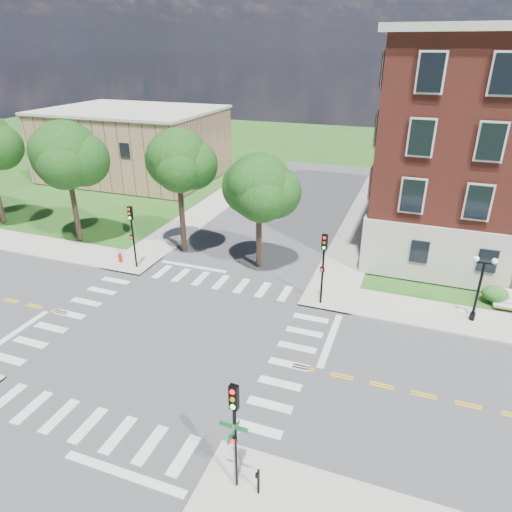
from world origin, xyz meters
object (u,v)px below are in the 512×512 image
(traffic_signal_ne, at_px, (323,260))
(street_sign_pole, at_px, (234,443))
(push_button_post, at_px, (258,481))
(traffic_signal_nw, at_px, (132,229))
(twin_lamp_west, at_px, (480,285))
(traffic_signal_se, at_px, (234,424))
(fire_hydrant, at_px, (120,258))

(traffic_signal_ne, xyz_separation_m, street_sign_pole, (0.01, -14.53, -0.88))
(traffic_signal_ne, bearing_deg, push_button_post, -86.30)
(traffic_signal_nw, height_order, twin_lamp_west, traffic_signal_nw)
(push_button_post, bearing_deg, twin_lamp_west, 62.42)
(twin_lamp_west, bearing_deg, traffic_signal_ne, -172.57)
(traffic_signal_se, bearing_deg, street_sign_pole, -105.47)
(twin_lamp_west, relative_size, fire_hydrant, 5.64)
(traffic_signal_ne, relative_size, street_sign_pole, 1.55)
(twin_lamp_west, xyz_separation_m, push_button_post, (-8.22, -15.73, -1.73))
(twin_lamp_west, bearing_deg, fire_hydrant, -178.97)
(push_button_post, distance_m, fire_hydrant, 22.79)
(traffic_signal_se, bearing_deg, push_button_post, -3.06)
(traffic_signal_ne, xyz_separation_m, twin_lamp_west, (9.16, 1.19, -0.66))
(twin_lamp_west, bearing_deg, traffic_signal_se, -120.23)
(traffic_signal_se, distance_m, push_button_post, 2.56)
(twin_lamp_west, height_order, fire_hydrant, twin_lamp_west)
(street_sign_pole, xyz_separation_m, push_button_post, (0.93, -0.00, -1.51))
(traffic_signal_ne, xyz_separation_m, push_button_post, (0.94, -14.53, -2.39))
(traffic_signal_nw, distance_m, street_sign_pole, 20.71)
(traffic_signal_se, distance_m, street_sign_pole, 0.88)
(push_button_post, xyz_separation_m, fire_hydrant, (-16.91, 15.28, -0.33))
(twin_lamp_west, relative_size, street_sign_pole, 1.36)
(fire_hydrant, bearing_deg, traffic_signal_ne, -2.66)
(fire_hydrant, bearing_deg, push_button_post, -42.09)
(traffic_signal_se, xyz_separation_m, twin_lamp_west, (9.14, 15.68, -0.66))
(traffic_signal_ne, bearing_deg, traffic_signal_se, -89.92)
(traffic_signal_se, relative_size, push_button_post, 4.00)
(traffic_signal_nw, relative_size, twin_lamp_west, 1.13)
(twin_lamp_west, xyz_separation_m, fire_hydrant, (-25.13, -0.45, -2.06))
(street_sign_pole, distance_m, fire_hydrant, 22.18)
(push_button_post, bearing_deg, fire_hydrant, 137.91)
(traffic_signal_nw, xyz_separation_m, fire_hydrant, (-1.67, 0.33, -2.72))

